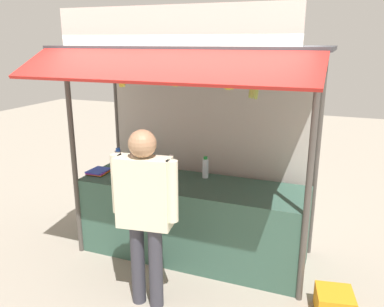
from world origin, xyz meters
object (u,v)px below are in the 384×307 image
Objects in this scene: banana_bunch_inner_right at (229,82)px; plastic_crate at (334,303)px; banana_bunch_inner_left at (122,80)px; vendor_person at (145,204)px; water_bottle_far_left at (205,168)px; banana_bunch_rightmost at (176,79)px; water_bottle_rear_center at (171,167)px; water_bottle_far_right at (119,161)px; magazine_stack_center at (134,181)px; banana_bunch_leftmost at (254,89)px; magazine_stack_back_right at (99,172)px.

banana_bunch_inner_right is 0.74× the size of plastic_crate.
banana_bunch_inner_left is 0.15× the size of vendor_person.
water_bottle_far_left is 1.11× the size of banana_bunch_rightmost.
water_bottle_rear_center is 2.20m from plastic_crate.
banana_bunch_inner_left is at bearing -51.36° from water_bottle_far_right.
banana_bunch_inner_right is (1.52, -0.54, 1.06)m from water_bottle_far_right.
water_bottle_far_left is 0.80× the size of magazine_stack_center.
banana_bunch_leftmost reaches higher than vendor_person.
water_bottle_far_right is at bearing 30.62° from magazine_stack_back_right.
water_bottle_far_left is at bearing 14.02° from magazine_stack_back_right.
water_bottle_rear_center is 0.89× the size of water_bottle_far_right.
magazine_stack_center is at bearing 117.90° from vendor_person.
magazine_stack_center is at bearing 167.21° from banana_bunch_inner_right.
banana_bunch_rightmost is at bearing 179.76° from plastic_crate.
water_bottle_far_left is at bearing 34.49° from magazine_stack_center.
banana_bunch_leftmost is (0.69, -0.73, 1.02)m from water_bottle_far_left.
plastic_crate is (1.53, -0.74, -0.91)m from water_bottle_far_left.
vendor_person reaches higher than magazine_stack_back_right.
plastic_crate is at bearing 8.45° from vendor_person.
banana_bunch_inner_left is at bearing -33.04° from magazine_stack_back_right.
water_bottle_far_left is 0.84m from magazine_stack_center.
magazine_stack_back_right is 1.23× the size of banana_bunch_rightmost.
magazine_stack_back_right is 1.44m from vendor_person.
magazine_stack_center is 1.33× the size of banana_bunch_inner_right.
banana_bunch_inner_left reaches higher than water_bottle_rear_center.
banana_bunch_rightmost is 0.89× the size of banana_bunch_inner_left.
water_bottle_rear_center is 1.15× the size of banana_bunch_rightmost.
magazine_stack_back_right is at bearing 161.08° from banana_bunch_rightmost.
water_bottle_rear_center is 0.94× the size of magazine_stack_back_right.
magazine_stack_center is (0.57, -0.16, 0.00)m from magazine_stack_back_right.
water_bottle_rear_center is at bearing 68.51° from banana_bunch_inner_left.
magazine_stack_center is 0.98× the size of plastic_crate.
water_bottle_rear_center is 1.04× the size of water_bottle_far_left.
plastic_crate is at bearing -0.24° from banana_bunch_rightmost.
plastic_crate is (2.15, -0.01, -1.96)m from banana_bunch_inner_left.
water_bottle_far_left is 1.31m from banana_bunch_rightmost.
banana_bunch_leftmost is at bearing 22.79° from vendor_person.
water_bottle_far_right is 0.97× the size of banana_bunch_leftmost.
banana_bunch_rightmost is 0.75× the size of banana_bunch_leftmost.
banana_bunch_leftmost is at bearing -10.62° from magazine_stack_center.
banana_bunch_rightmost is 1.18m from vendor_person.
banana_bunch_inner_right reaches higher than magazine_stack_center.
banana_bunch_leftmost is 1.40m from vendor_person.
vendor_person is at bearing -149.53° from banana_bunch_leftmost.
banana_bunch_inner_right is at bearing -57.41° from water_bottle_far_left.
magazine_stack_center is 0.19× the size of vendor_person.
banana_bunch_leftmost reaches higher than water_bottle_far_left.
banana_bunch_leftmost is 0.95× the size of plastic_crate.
banana_bunch_inner_right reaches higher than water_bottle_far_right.
water_bottle_rear_center is at bearing 144.35° from banana_bunch_inner_right.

